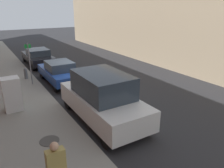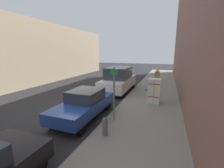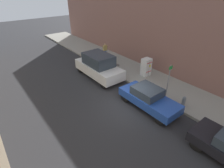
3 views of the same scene
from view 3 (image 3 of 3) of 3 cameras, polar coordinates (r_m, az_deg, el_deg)
name	(u,v)px [view 3 (image 3 of 3)]	position (r m, az deg, el deg)	size (l,w,h in m)	color
ground_plane	(128,106)	(12.19, 5.22, -7.13)	(80.00, 80.00, 0.00)	#28282B
sidewalk_slab	(164,86)	(14.78, 16.66, -0.76)	(3.61, 44.00, 0.18)	gray
building_facade_near	(199,12)	(15.55, 26.55, 20.23)	(2.22, 39.60, 10.95)	#7F564C
discarded_refrigerator	(146,67)	(15.70, 11.09, 5.45)	(0.76, 0.67, 1.57)	white
manhole_cover	(116,65)	(17.73, 1.36, 6.17)	(0.70, 0.70, 0.02)	#47443F
street_sign_post	(168,80)	(12.55, 17.92, 1.26)	(0.36, 0.07, 2.54)	slate
fire_hydrant	(184,101)	(12.60, 22.38, -5.13)	(0.22, 0.22, 0.72)	slate
pedestrian_walking_far	(105,49)	(19.52, -2.27, 11.21)	(0.45, 0.22, 1.57)	#2D5193
parked_van_white	(99,66)	(15.47, -4.36, 5.89)	(2.05, 4.91, 2.13)	silver
parked_hatchback_blue	(148,98)	(11.86, 11.79, -4.45)	(1.71, 4.20, 1.45)	#23479E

